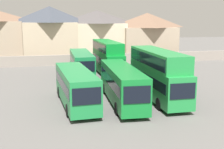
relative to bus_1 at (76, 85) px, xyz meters
The scene contains 10 objects.
ground 18.56m from the bus_1, 77.03° to the left, with size 140.00×140.00×0.00m, color #605E5B.
depot_boundary_wall 24.55m from the bus_1, 80.27° to the left, with size 56.00×0.50×1.80m, color gray.
bus_1 is the anchor object (origin of this frame).
bus_2 4.38m from the bus_1, ahead, with size 3.08×11.72×3.43m.
bus_3 8.27m from the bus_1, ahead, with size 2.71×11.26×4.89m.
bus_4 14.45m from the bus_1, 80.72° to the left, with size 2.92×11.11×3.30m.
bus_5 15.59m from the bus_1, 66.96° to the left, with size 2.66×10.45×4.77m.
house_terrace_centre 31.44m from the bus_1, 92.58° to the left, with size 10.17×8.09×10.19m.
house_terrace_right 32.97m from the bus_1, 76.30° to the left, with size 10.98×8.00×9.49m.
house_terrace_far_right 35.86m from the bus_1, 59.98° to the left, with size 11.40×7.93×9.03m.
Camera 1 is at (-6.89, -26.90, 8.05)m, focal length 47.69 mm.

